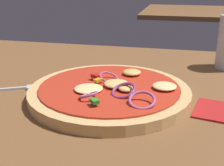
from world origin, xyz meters
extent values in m
cube|color=brown|center=(0.00, 0.00, 0.01)|extent=(1.12, 0.82, 0.03)
cylinder|color=tan|center=(-0.06, 0.01, 0.03)|extent=(0.29, 0.29, 0.02)
cylinder|color=red|center=(-0.06, 0.01, 0.05)|extent=(0.25, 0.25, 0.00)
ellipsoid|color=#E5BC60|center=(-0.03, 0.09, 0.05)|extent=(0.04, 0.04, 0.01)
ellipsoid|color=#F4DB8E|center=(0.04, 0.02, 0.05)|extent=(0.04, 0.04, 0.01)
ellipsoid|color=#EFCC72|center=(-0.05, 0.02, 0.05)|extent=(0.04, 0.04, 0.01)
ellipsoid|color=#EFCC72|center=(-0.02, 0.00, 0.05)|extent=(0.03, 0.03, 0.01)
ellipsoid|color=#F4DB8E|center=(-0.09, -0.01, 0.05)|extent=(0.05, 0.05, 0.01)
torus|color=#B25984|center=(-0.08, -0.05, 0.05)|extent=(0.04, 0.04, 0.02)
torus|color=#93386B|center=(-0.03, -0.02, 0.05)|extent=(0.06, 0.06, 0.02)
torus|color=#B25984|center=(-0.07, 0.04, 0.05)|extent=(0.05, 0.05, 0.02)
torus|color=#B25984|center=(0.01, -0.05, 0.05)|extent=(0.04, 0.04, 0.02)
cube|color=red|center=(-0.09, 0.04, 0.06)|extent=(0.02, 0.02, 0.01)
cube|color=orange|center=(-0.08, 0.02, 0.05)|extent=(0.02, 0.02, 0.01)
cube|color=#2D8C28|center=(-0.06, -0.07, 0.05)|extent=(0.02, 0.02, 0.01)
cube|color=silver|center=(-0.21, 0.02, 0.03)|extent=(0.02, 0.03, 0.00)
cube|color=silver|center=(-0.19, 0.03, 0.03)|extent=(0.03, 0.02, 0.00)
cube|color=silver|center=(-0.19, 0.03, 0.03)|extent=(0.03, 0.02, 0.00)
cube|color=silver|center=(-0.19, 0.04, 0.03)|extent=(0.03, 0.02, 0.00)
cube|color=silver|center=(-0.19, 0.04, 0.03)|extent=(0.03, 0.02, 0.00)
cube|color=brown|center=(0.14, 1.50, 0.01)|extent=(0.66, 0.64, 0.03)
camera|label=1|loc=(0.06, -0.46, 0.23)|focal=47.32mm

